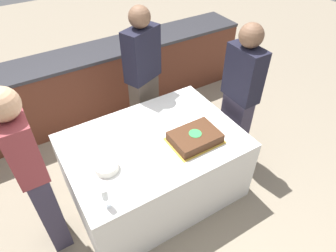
{
  "coord_description": "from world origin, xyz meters",
  "views": [
    {
      "loc": [
        -0.93,
        -1.79,
        2.67
      ],
      "look_at": [
        0.16,
        0.0,
        0.85
      ],
      "focal_mm": 32.0,
      "sensor_mm": 36.0,
      "label": 1
    }
  ],
  "objects": [
    {
      "name": "dining_table",
      "position": [
        0.0,
        0.0,
        0.37
      ],
      "size": [
        1.63,
        1.14,
        0.75
      ],
      "color": "silver",
      "rests_on": "ground_plane"
    },
    {
      "name": "person_seated_left",
      "position": [
        -1.04,
        0.0,
        0.89
      ],
      "size": [
        0.23,
        0.34,
        1.68
      ],
      "rotation": [
        0.0,
        0.0,
        1.57
      ],
      "color": "#383347",
      "rests_on": "ground_plane"
    },
    {
      "name": "cake",
      "position": [
        0.32,
        -0.21,
        0.79
      ],
      "size": [
        0.48,
        0.35,
        0.09
      ],
      "color": "gold",
      "rests_on": "dining_table"
    },
    {
      "name": "person_seated_right",
      "position": [
        1.04,
        0.0,
        0.86
      ],
      "size": [
        0.23,
        0.39,
        1.64
      ],
      "rotation": [
        0.0,
        0.0,
        -1.57
      ],
      "color": "#383347",
      "rests_on": "ground_plane"
    },
    {
      "name": "plate_stack",
      "position": [
        -0.51,
        -0.11,
        0.78
      ],
      "size": [
        0.2,
        0.2,
        0.07
      ],
      "color": "white",
      "rests_on": "dining_table"
    },
    {
      "name": "side_plate_near_cake",
      "position": [
        0.34,
        0.12,
        0.75
      ],
      "size": [
        0.21,
        0.21,
        0.0
      ],
      "color": "white",
      "rests_on": "dining_table"
    },
    {
      "name": "ground_plane",
      "position": [
        0.0,
        0.0,
        0.0
      ],
      "size": [
        14.0,
        14.0,
        0.0
      ],
      "primitive_type": "plane",
      "color": "gray"
    },
    {
      "name": "person_cutting_cake",
      "position": [
        0.32,
        0.79,
        0.88
      ],
      "size": [
        0.45,
        0.34,
        1.69
      ],
      "rotation": [
        0.0,
        0.0,
        -2.76
      ],
      "color": "#4C4238",
      "rests_on": "ground_plane"
    },
    {
      "name": "wine_glass",
      "position": [
        -0.64,
        -0.44,
        0.88
      ],
      "size": [
        0.07,
        0.07,
        0.19
      ],
      "color": "white",
      "rests_on": "dining_table"
    },
    {
      "name": "back_counter",
      "position": [
        0.0,
        1.65,
        0.46
      ],
      "size": [
        4.4,
        0.58,
        0.92
      ],
      "color": "#5B2D1E",
      "rests_on": "ground_plane"
    }
  ]
}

